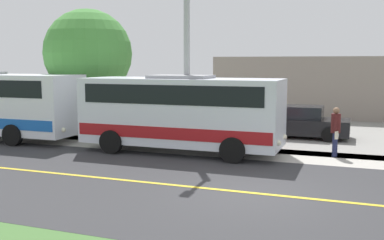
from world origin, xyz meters
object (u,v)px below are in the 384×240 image
(street_light_pole, at_px, (186,48))
(parked_car_near, at_px, (299,122))
(tree_curbside, at_px, (88,54))
(shuttle_bus_front, at_px, (181,110))
(pedestrian_waiting, at_px, (336,130))

(street_light_pole, relative_size, parked_car_near, 1.62)
(parked_car_near, height_order, tree_curbside, tree_curbside)
(shuttle_bus_front, relative_size, pedestrian_waiting, 4.27)
(street_light_pole, bearing_deg, parked_car_near, 141.32)
(street_light_pole, height_order, parked_car_near, street_light_pole)
(shuttle_bus_front, relative_size, parked_car_near, 1.76)
(pedestrian_waiting, height_order, tree_curbside, tree_curbside)
(parked_car_near, xyz_separation_m, tree_curbside, (2.18, -9.75, 3.16))
(pedestrian_waiting, bearing_deg, parked_car_near, -155.61)
(shuttle_bus_front, bearing_deg, pedestrian_waiting, 101.15)
(pedestrian_waiting, bearing_deg, shuttle_bus_front, -78.85)
(tree_curbside, bearing_deg, parked_car_near, 102.61)
(street_light_pole, distance_m, parked_car_near, 6.87)
(street_light_pole, xyz_separation_m, tree_curbside, (-2.54, -5.98, -0.11))
(shuttle_bus_front, relative_size, tree_curbside, 1.30)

